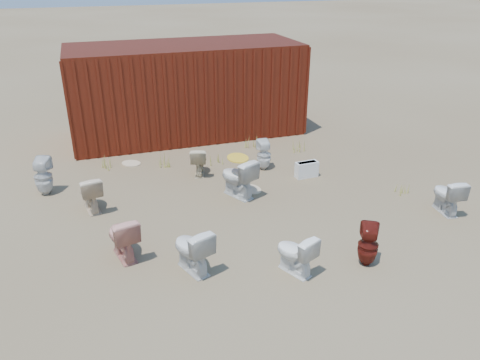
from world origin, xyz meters
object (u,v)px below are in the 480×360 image
object	(u,v)px
toilet_front_e	(447,195)
toilet_back_beige_right	(199,161)
toilet_front_a	(192,249)
toilet_front_maroon	(368,245)
toilet_back_e	(264,155)
toilet_front_pink	(122,237)
toilet_back_beige_left	(90,193)
loose_tank	(307,169)
toilet_back_yellowlid	(238,177)
toilet_front_c	(295,253)
toilet_back_a	(43,176)
shipping_container	(186,90)

from	to	relation	value
toilet_front_e	toilet_back_beige_right	bearing A→B (deg)	-31.19
toilet_front_a	toilet_front_e	world-z (taller)	toilet_front_a
toilet_front_a	toilet_front_maroon	xyz separation A→B (m)	(2.61, -0.70, -0.03)
toilet_front_e	toilet_back_e	world-z (taller)	toilet_front_e
toilet_front_a	toilet_front_pink	distance (m)	1.19
toilet_back_beige_left	loose_tank	bearing A→B (deg)	171.45
toilet_back_e	toilet_back_yellowlid	bearing A→B (deg)	49.12
toilet_front_c	toilet_front_e	bearing A→B (deg)	169.70
toilet_back_beige_right	toilet_back_e	distance (m)	1.48
toilet_front_c	toilet_back_yellowlid	bearing A→B (deg)	-113.64
toilet_back_beige_left	toilet_back_beige_right	distance (m)	2.55
toilet_front_c	loose_tank	world-z (taller)	toilet_front_c
toilet_back_a	toilet_back_beige_right	size ratio (longest dim) A/B	1.22
loose_tank	toilet_back_beige_left	bearing A→B (deg)	178.39
toilet_back_yellowlid	toilet_front_a	bearing A→B (deg)	30.77
toilet_front_c	toilet_back_a	bearing A→B (deg)	-71.35
toilet_front_e	toilet_back_yellowlid	bearing A→B (deg)	-20.79
toilet_front_maroon	loose_tank	size ratio (longest dim) A/B	1.39
toilet_back_beige_right	toilet_back_yellowlid	xyz separation A→B (m)	(0.48, -1.30, 0.09)
toilet_back_beige_right	toilet_back_yellowlid	bearing A→B (deg)	127.78
toilet_back_beige_right	loose_tank	xyz separation A→B (m)	(2.20, -0.89, -0.15)
toilet_front_a	toilet_back_beige_left	world-z (taller)	toilet_front_a
toilet_front_maroon	loose_tank	xyz separation A→B (m)	(0.56, 3.29, -0.17)
toilet_front_a	toilet_front_c	world-z (taller)	toilet_front_a
toilet_front_c	toilet_back_a	xyz separation A→B (m)	(-3.71, 4.04, 0.06)
toilet_back_beige_right	toilet_back_e	xyz separation A→B (m)	(1.46, -0.19, 0.03)
toilet_front_e	toilet_back_yellowlid	size ratio (longest dim) A/B	0.86
toilet_front_a	toilet_front_c	bearing A→B (deg)	139.67
toilet_front_pink	toilet_back_beige_right	world-z (taller)	toilet_front_pink
toilet_front_c	toilet_back_beige_left	size ratio (longest dim) A/B	0.94
toilet_back_e	loose_tank	distance (m)	1.03
toilet_front_maroon	toilet_back_yellowlid	size ratio (longest dim) A/B	0.85
toilet_front_pink	toilet_front_maroon	world-z (taller)	toilet_front_pink
toilet_front_pink	toilet_front_e	distance (m)	5.92
toilet_front_e	toilet_back_beige_left	world-z (taller)	toilet_back_beige_left
toilet_front_e	toilet_back_a	world-z (taller)	toilet_back_a
toilet_back_yellowlid	toilet_front_e	bearing A→B (deg)	126.08
toilet_front_a	toilet_back_beige_right	world-z (taller)	toilet_front_a
toilet_front_e	toilet_back_beige_left	size ratio (longest dim) A/B	0.98
toilet_front_c	toilet_front_maroon	size ratio (longest dim) A/B	0.96
toilet_back_yellowlid	toilet_front_c	bearing A→B (deg)	64.51
toilet_front_pink	toilet_back_yellowlid	world-z (taller)	toilet_back_yellowlid
toilet_front_e	loose_tank	size ratio (longest dim) A/B	1.40
shipping_container	toilet_front_e	xyz separation A→B (m)	(3.60, -6.06, -0.85)
toilet_front_c	toilet_front_e	xyz separation A→B (m)	(3.49, 0.84, 0.01)
toilet_back_beige_left	toilet_back_beige_right	bearing A→B (deg)	-167.00
toilet_front_e	toilet_front_c	bearing A→B (deg)	20.98
toilet_back_beige_left	toilet_back_yellowlid	bearing A→B (deg)	163.90
shipping_container	toilet_front_pink	distance (m)	6.17
toilet_back_a	loose_tank	bearing A→B (deg)	-171.28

